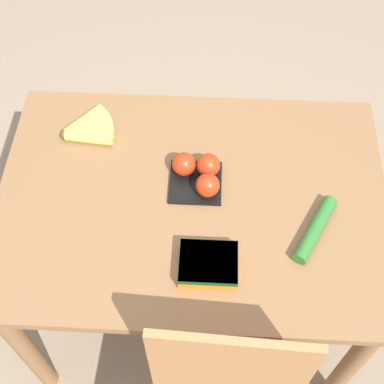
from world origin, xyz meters
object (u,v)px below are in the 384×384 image
Objects in this scene: tomato_pack at (199,173)px; cucumber_near at (315,229)px; banana_bunch at (88,129)px; carrot_bag at (208,264)px.

cucumber_near is (-0.33, 0.16, -0.02)m from tomato_pack.
tomato_pack reaches higher than cucumber_near.
banana_bunch is 0.78× the size of cucumber_near.
carrot_bag reaches higher than banana_bunch.
banana_bunch is at bearing -25.17° from tomato_pack.
tomato_pack is 0.72× the size of cucumber_near.
carrot_bag is (-0.04, 0.29, -0.01)m from tomato_pack.
banana_bunch is at bearing -48.98° from carrot_bag.
cucumber_near is at bearing -156.98° from carrot_bag.
carrot_bag reaches higher than cucumber_near.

